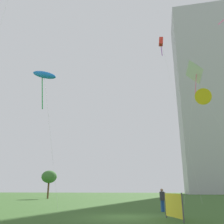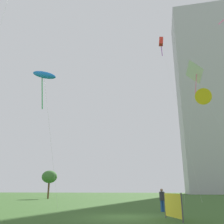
# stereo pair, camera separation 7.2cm
# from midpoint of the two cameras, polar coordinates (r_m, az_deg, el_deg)

# --- Properties ---
(ground) EXTENTS (280.00, 280.00, 0.00)m
(ground) POSITION_cam_midpoint_polar(r_m,az_deg,el_deg) (17.29, 2.72, -23.37)
(ground) COLOR #335623
(person_standing_1) EXTENTS (0.40, 0.40, 1.78)m
(person_standing_1) POSITION_cam_midpoint_polar(r_m,az_deg,el_deg) (21.57, 11.73, -19.18)
(person_standing_1) COLOR #1E478C
(person_standing_1) RESTS_ON ground
(kite_flying_1) EXTENTS (3.83, 2.77, 14.31)m
(kite_flying_1) POSITION_cam_midpoint_polar(r_m,az_deg,el_deg) (26.78, -15.60, 8.30)
(kite_flying_1) COLOR silver
(kite_flying_1) RESTS_ON ground
(kite_flying_3) EXTENTS (6.13, 6.42, 16.66)m
(kite_flying_3) POSITION_cam_midpoint_polar(r_m,az_deg,el_deg) (39.52, 20.40, 3.40)
(kite_flying_3) COLOR silver
(kite_flying_3) RESTS_ON ground
(kite_flying_5) EXTENTS (5.14, 4.10, 20.70)m
(kite_flying_5) POSITION_cam_midpoint_polar(r_m,az_deg,el_deg) (41.21, 18.86, 8.59)
(kite_flying_5) COLOR silver
(kite_flying_5) RESTS_ON ground
(kite_flying_6) EXTENTS (4.19, 1.51, 26.62)m
(kite_flying_6) POSITION_cam_midpoint_polar(r_m,az_deg,el_deg) (43.76, 11.49, 15.76)
(kite_flying_6) COLOR silver
(kite_flying_6) RESTS_ON ground
(kite_flying_7) EXTENTS (3.33, 3.29, 33.74)m
(kite_flying_7) POSITION_cam_midpoint_polar(r_m,az_deg,el_deg) (54.06, 24.73, 18.89)
(kite_flying_7) COLOR silver
(kite_flying_7) RESTS_ON ground
(park_tree_1) EXTENTS (3.05, 3.05, 5.46)m
(park_tree_1) POSITION_cam_midpoint_polar(r_m,az_deg,el_deg) (52.66, -14.41, -14.53)
(park_tree_1) COLOR brown
(park_tree_1) RESTS_ON ground
(distant_highrise_0) EXTENTS (25.50, 22.59, 85.48)m
(distant_highrise_0) POSITION_cam_midpoint_polar(r_m,az_deg,el_deg) (119.59, 21.18, 3.57)
(distant_highrise_0) COLOR #A8A8AD
(distant_highrise_0) RESTS_ON ground
(event_banner) EXTENTS (0.84, 2.36, 1.53)m
(event_banner) POSITION_cam_midpoint_polar(r_m,az_deg,el_deg) (15.83, 14.22, -20.47)
(event_banner) COLOR #4C4C4C
(event_banner) RESTS_ON ground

